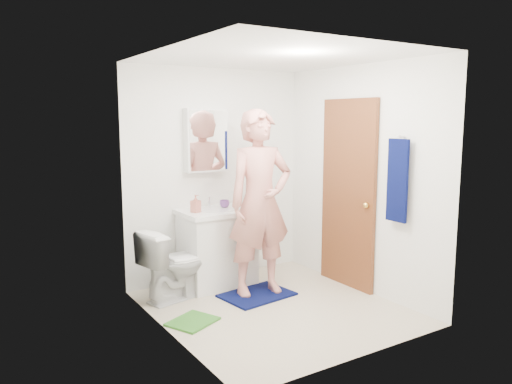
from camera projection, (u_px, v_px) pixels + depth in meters
floor at (275, 309)px, 4.90m from camera, size 2.20×2.40×0.02m
ceiling at (276, 55)px, 4.54m from camera, size 2.20×2.40×0.02m
wall_back at (216, 175)px, 5.73m from camera, size 2.20×0.02×2.40m
wall_front at (367, 205)px, 3.71m from camera, size 2.20×0.02×2.40m
wall_left at (165, 196)px, 4.13m from camera, size 0.02×2.40×2.40m
wall_right at (361, 179)px, 5.31m from camera, size 0.02×2.40×2.40m
vanity_cabinet at (217, 250)px, 5.52m from camera, size 0.75×0.55×0.80m
countertop at (217, 212)px, 5.46m from camera, size 0.79×0.59×0.05m
sink_basin at (217, 211)px, 5.46m from camera, size 0.40×0.40×0.03m
faucet at (209, 202)px, 5.60m from camera, size 0.03×0.03×0.12m
medicine_cabinet at (206, 140)px, 5.54m from camera, size 0.50×0.12×0.70m
mirror_panel at (209, 140)px, 5.48m from camera, size 0.46×0.01×0.66m
door at (348, 194)px, 5.43m from camera, size 0.05×0.80×2.05m
door_knob at (366, 205)px, 5.16m from camera, size 0.07×0.07×0.07m
towel at (397, 181)px, 4.78m from camera, size 0.03×0.24×0.80m
towel_hook at (402, 137)px, 4.74m from camera, size 0.06×0.02×0.02m
toilet at (175, 264)px, 5.09m from camera, size 0.80×0.57×0.74m
bath_mat at (257, 295)px, 5.22m from camera, size 0.77×0.59×0.02m
green_rug at (193, 322)px, 4.54m from camera, size 0.52×0.48×0.02m
soap_dispenser at (196, 204)px, 5.29m from camera, size 0.11×0.11×0.19m
toothbrush_cup at (225, 204)px, 5.58m from camera, size 0.12×0.12×0.09m
man at (260, 203)px, 5.14m from camera, size 0.75×0.54×1.92m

